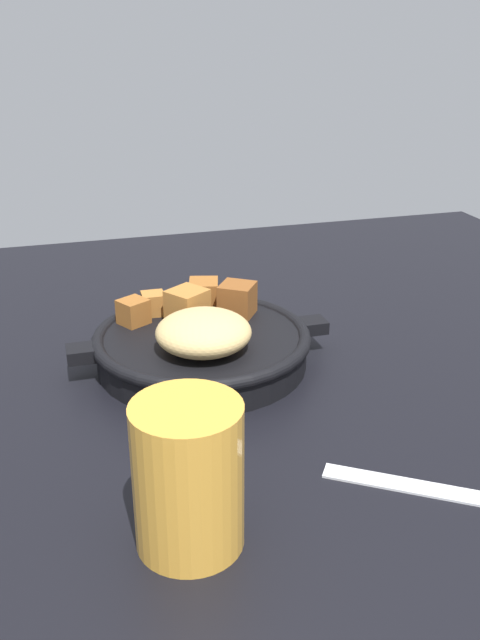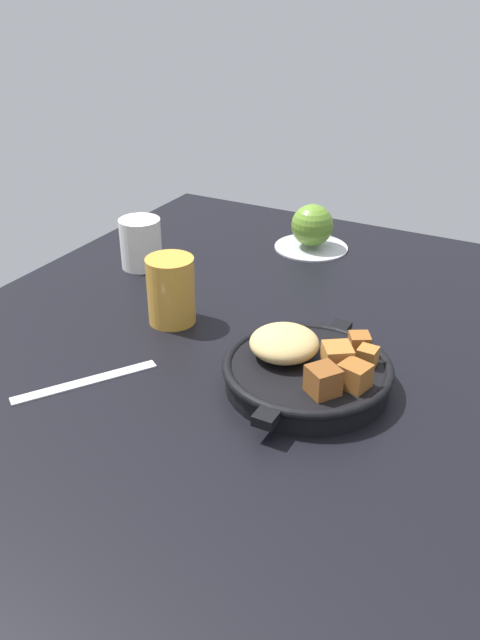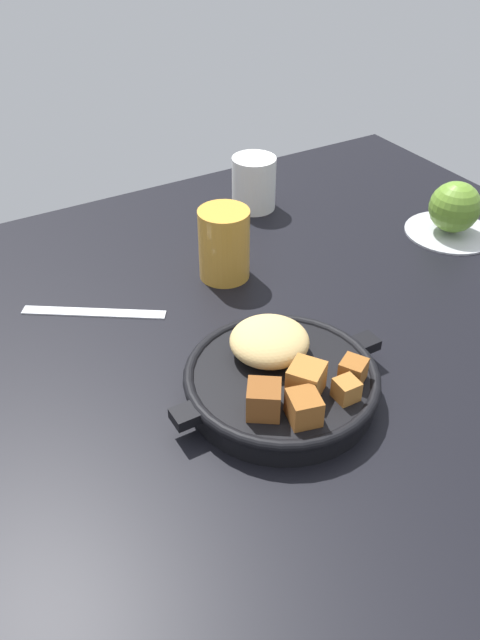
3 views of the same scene
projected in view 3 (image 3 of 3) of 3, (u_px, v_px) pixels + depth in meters
The scene contains 7 objects.
ground_plane at pixel (261, 376), 71.12cm from camera, with size 112.27×96.08×2.40cm, color black.
cast_iron_skillet at pixel (281, 377), 65.57cm from camera, with size 24.43×20.18×6.52cm.
saucer_plate at pixel (449, 231), 94.28cm from camera, with size 12.97×12.97×0.60cm, color #B7BABF.
red_apple at pixel (455, 207), 91.89cm from camera, with size 7.34×7.34×7.34cm, color olive.
butter_knife at pixel (94, 312), 78.43cm from camera, with size 17.70×1.60×0.36cm, color silver.
juice_glass_amber at pixel (224, 244), 82.50cm from camera, with size 6.67×6.67×9.52cm, color gold.
white_creamer_pitcher at pixel (254, 183), 98.64cm from camera, with size 6.77×6.77×8.20cm, color white.
Camera 3 is at (-28.78, -44.64, 46.56)cm, focal length 35.93 mm.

